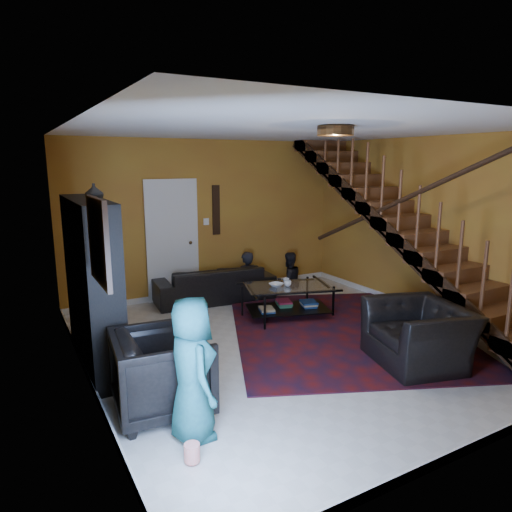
% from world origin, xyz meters
% --- Properties ---
extents(floor, '(5.50, 5.50, 0.00)m').
position_xyz_m(floor, '(0.00, 0.00, 0.00)').
color(floor, beige).
rests_on(floor, ground).
extents(room, '(5.50, 5.50, 5.50)m').
position_xyz_m(room, '(-1.33, 1.33, 0.05)').
color(room, '#AE8326').
rests_on(room, ground).
extents(staircase, '(0.95, 5.02, 3.18)m').
position_xyz_m(staircase, '(2.12, -0.00, 1.40)').
color(staircase, brown).
rests_on(staircase, floor).
extents(bookshelf, '(0.35, 1.80, 2.00)m').
position_xyz_m(bookshelf, '(-2.40, 0.60, 0.96)').
color(bookshelf, black).
rests_on(bookshelf, floor).
extents(door, '(0.82, 0.05, 2.05)m').
position_xyz_m(door, '(-0.70, 2.73, 1.02)').
color(door, silver).
rests_on(door, floor).
extents(framed_picture, '(0.04, 0.74, 0.74)m').
position_xyz_m(framed_picture, '(-2.57, -0.90, 1.75)').
color(framed_picture, maroon).
rests_on(framed_picture, room).
extents(wall_hanging, '(0.14, 0.03, 0.90)m').
position_xyz_m(wall_hanging, '(0.15, 2.73, 1.55)').
color(wall_hanging, black).
rests_on(wall_hanging, room).
extents(ceiling_fixture, '(0.40, 0.40, 0.10)m').
position_xyz_m(ceiling_fixture, '(0.00, -0.80, 2.74)').
color(ceiling_fixture, '#3F2814').
rests_on(ceiling_fixture, room).
extents(rug, '(4.29, 4.53, 0.02)m').
position_xyz_m(rug, '(0.93, -0.00, 0.01)').
color(rug, '#4A0D0D').
rests_on(rug, floor).
extents(sofa, '(2.15, 1.02, 0.61)m').
position_xyz_m(sofa, '(-0.11, 2.30, 0.30)').
color(sofa, black).
rests_on(sofa, floor).
extents(armchair_left, '(0.99, 0.96, 0.82)m').
position_xyz_m(armchair_left, '(-2.05, -0.84, 0.41)').
color(armchair_left, black).
rests_on(armchair_left, floor).
extents(armchair_right, '(1.25, 1.35, 0.73)m').
position_xyz_m(armchair_right, '(0.99, -1.28, 0.37)').
color(armchair_right, black).
rests_on(armchair_right, floor).
extents(person_adult_a, '(0.49, 0.35, 1.25)m').
position_xyz_m(person_adult_a, '(0.56, 2.35, 0.18)').
color(person_adult_a, black).
rests_on(person_adult_a, sofa).
extents(person_adult_b, '(0.57, 0.45, 1.15)m').
position_xyz_m(person_adult_b, '(1.50, 2.35, 0.12)').
color(person_adult_b, black).
rests_on(person_adult_b, sofa).
extents(person_child, '(0.43, 0.64, 1.29)m').
position_xyz_m(person_child, '(-1.95, -1.38, 0.65)').
color(person_child, '#195E60').
rests_on(person_child, armchair_left).
extents(coffee_table, '(1.49, 1.13, 0.50)m').
position_xyz_m(coffee_table, '(0.55, 0.93, 0.29)').
color(coffee_table, black).
rests_on(coffee_table, floor).
extents(cup_a, '(0.12, 0.12, 0.09)m').
position_xyz_m(cup_a, '(0.54, 0.92, 0.55)').
color(cup_a, '#999999').
rests_on(cup_a, coffee_table).
extents(cup_b, '(0.11, 0.11, 0.09)m').
position_xyz_m(cup_b, '(0.59, 1.05, 0.55)').
color(cup_b, '#999999').
rests_on(cup_b, coffee_table).
extents(bowl, '(0.27, 0.27, 0.05)m').
position_xyz_m(bowl, '(0.37, 0.99, 0.53)').
color(bowl, '#999999').
rests_on(bowl, coffee_table).
extents(vase, '(0.18, 0.18, 0.19)m').
position_xyz_m(vase, '(-2.41, 0.10, 2.10)').
color(vase, '#999999').
rests_on(vase, bookshelf).
extents(popcorn_bucket, '(0.14, 0.14, 0.15)m').
position_xyz_m(popcorn_bucket, '(-2.10, -1.72, 0.09)').
color(popcorn_bucket, red).
rests_on(popcorn_bucket, rug).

